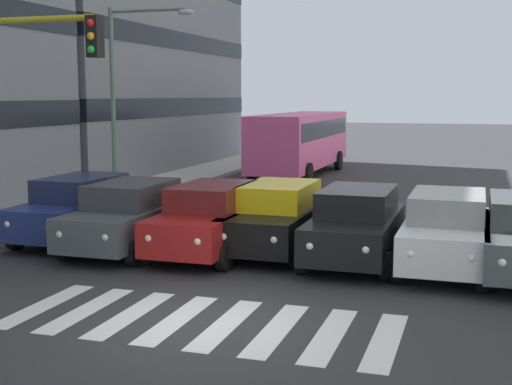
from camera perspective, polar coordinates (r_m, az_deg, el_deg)
ground_plane at (r=12.34m, az=-4.45°, el=-10.41°), size 180.00×180.00×0.00m
crosswalk_markings at (r=12.34m, az=-4.45°, el=-10.40°), size 6.75×2.80×0.01m
car_1 at (r=16.20m, az=15.21°, el=-3.01°), size 2.02×4.44×1.72m
car_2 at (r=16.52m, az=8.13°, el=-2.61°), size 2.02×4.44×1.72m
car_3 at (r=17.34m, az=1.71°, el=-2.03°), size 2.02×4.44×1.72m
car_4 at (r=17.18m, az=-3.70°, el=-2.14°), size 2.02×4.44×1.72m
car_5 at (r=17.86m, az=-10.20°, el=-1.87°), size 2.02×4.44×1.72m
car_6 at (r=19.38m, az=-14.20°, el=-1.22°), size 2.02×4.44×1.72m
bus_behind_traffic at (r=34.13m, az=3.65°, el=4.49°), size 2.78×10.50×3.00m
street_lamp_right at (r=24.78m, az=-10.46°, el=8.75°), size 3.14×0.28×6.69m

